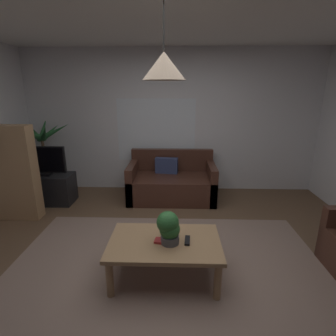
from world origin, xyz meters
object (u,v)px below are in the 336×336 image
(book_on_table_0, at_px, (161,241))
(potted_palm_corner, at_px, (46,159))
(couch_under_window, at_px, (172,183))
(tv_stand, at_px, (47,189))
(coffee_table, at_px, (165,246))
(potted_plant_on_table, at_px, (169,227))
(remote_on_table_0, at_px, (187,240))
(bookshelf_corner, at_px, (11,173))
(tv, at_px, (42,161))
(pendant_lamp, at_px, (164,66))

(book_on_table_0, xyz_separation_m, potted_palm_corner, (-2.23, 2.26, 0.22))
(couch_under_window, height_order, tv_stand, couch_under_window)
(coffee_table, distance_m, book_on_table_0, 0.08)
(potted_palm_corner, bearing_deg, potted_plant_on_table, -44.50)
(couch_under_window, bearing_deg, remote_on_table_0, -84.64)
(couch_under_window, bearing_deg, potted_palm_corner, 175.93)
(potted_plant_on_table, height_order, bookshelf_corner, bookshelf_corner)
(coffee_table, distance_m, tv, 2.78)
(bookshelf_corner, bearing_deg, tv_stand, 71.69)
(pendant_lamp, bearing_deg, couch_under_window, 89.14)
(remote_on_table_0, distance_m, pendant_lamp, 1.64)
(book_on_table_0, relative_size, potted_palm_corner, 0.08)
(remote_on_table_0, distance_m, potted_plant_on_table, 0.25)
(tv_stand, xyz_separation_m, pendant_lamp, (2.10, -1.81, 1.81))
(tv_stand, bearing_deg, coffee_table, -40.80)
(potted_palm_corner, bearing_deg, coffee_table, -44.65)
(potted_palm_corner, relative_size, pendant_lamp, 2.21)
(potted_plant_on_table, height_order, tv, tv)
(tv, bearing_deg, remote_on_table_0, -37.64)
(book_on_table_0, distance_m, potted_plant_on_table, 0.18)
(potted_palm_corner, bearing_deg, remote_on_table_0, -41.97)
(tv, distance_m, potted_palm_corner, 0.49)
(pendant_lamp, bearing_deg, remote_on_table_0, -0.77)
(tv_stand, height_order, pendant_lamp, pendant_lamp)
(tv_stand, relative_size, pendant_lamp, 1.43)
(couch_under_window, relative_size, tv, 1.92)
(potted_plant_on_table, height_order, pendant_lamp, pendant_lamp)
(potted_palm_corner, bearing_deg, couch_under_window, -4.07)
(book_on_table_0, distance_m, pendant_lamp, 1.63)
(book_on_table_0, height_order, potted_palm_corner, potted_palm_corner)
(bookshelf_corner, bearing_deg, tv, 71.01)
(remote_on_table_0, xyz_separation_m, tv_stand, (-2.32, 1.81, -0.18))
(coffee_table, distance_m, tv_stand, 2.77)
(remote_on_table_0, relative_size, bookshelf_corner, 0.11)
(couch_under_window, xyz_separation_m, tv, (-2.13, -0.29, 0.47))
(couch_under_window, height_order, tv, tv)
(remote_on_table_0, height_order, potted_plant_on_table, potted_plant_on_table)
(coffee_table, distance_m, bookshelf_corner, 2.62)
(tv_stand, distance_m, potted_palm_corner, 0.62)
(book_on_table_0, relative_size, pendant_lamp, 0.19)
(bookshelf_corner, bearing_deg, potted_palm_corner, 89.24)
(potted_palm_corner, bearing_deg, tv_stand, -68.26)
(tv_stand, height_order, bookshelf_corner, bookshelf_corner)
(couch_under_window, bearing_deg, book_on_table_0, -91.96)
(remote_on_table_0, relative_size, pendant_lamp, 0.25)
(couch_under_window, relative_size, potted_plant_on_table, 4.51)
(couch_under_window, relative_size, coffee_table, 1.34)
(couch_under_window, height_order, remote_on_table_0, couch_under_window)
(potted_plant_on_table, bearing_deg, pendant_lamp, 145.37)
(tv_stand, bearing_deg, potted_palm_corner, 111.74)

